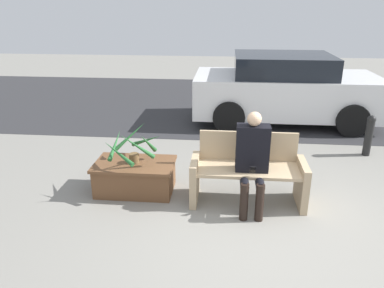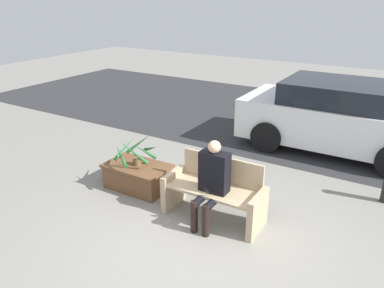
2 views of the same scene
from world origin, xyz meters
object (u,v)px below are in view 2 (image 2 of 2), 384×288
Objects in this scene: parked_car at (337,116)px; bench at (215,192)px; planter_box at (138,175)px; person_seated at (212,180)px; potted_plant at (136,152)px.

bench is at bearing -104.31° from parked_car.
person_seated is at bearing -10.26° from planter_box.
person_seated is at bearing -10.11° from potted_plant.
parked_car is at bearing 76.80° from person_seated.
person_seated reaches higher than planter_box.
parked_car reaches higher than potted_plant.
person_seated is (0.03, -0.17, 0.29)m from bench.
bench is 1.35× the size of planter_box.
parked_car is at bearing 55.10° from planter_box.
person_seated is at bearing -78.73° from bench.
bench is at bearing 101.27° from person_seated.
bench is 1.56m from planter_box.
potted_plant is at bearing 175.99° from bench.
parked_car is (0.90, 3.85, 0.03)m from person_seated.
person_seated reaches higher than potted_plant.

